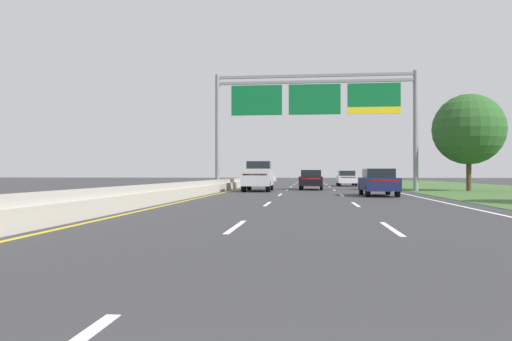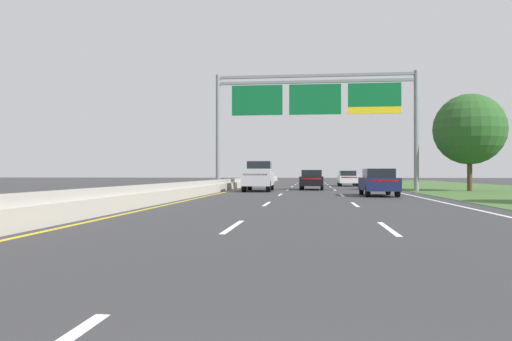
{
  "view_description": "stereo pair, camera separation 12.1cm",
  "coord_description": "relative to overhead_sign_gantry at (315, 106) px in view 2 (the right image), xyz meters",
  "views": [
    {
      "loc": [
        -0.06,
        -1.34,
        1.3
      ],
      "look_at": [
        -3.14,
        26.76,
        1.47
      ],
      "focal_mm": 34.47,
      "sensor_mm": 36.0,
      "label": 1
    },
    {
      "loc": [
        0.06,
        -1.33,
        1.3
      ],
      "look_at": [
        -3.14,
        26.76,
        1.47
      ],
      "focal_mm": 34.47,
      "sensor_mm": 36.0,
      "label": 2
    }
  ],
  "objects": [
    {
      "name": "median_barrier_concrete",
      "position": [
        -6.9,
        -0.48,
        -5.98
      ],
      "size": [
        0.6,
        110.0,
        0.85
      ],
      "color": "#A8A399",
      "rests_on": "ground"
    },
    {
      "name": "pickup_truck_silver",
      "position": [
        -4.13,
        -0.95,
        -5.26
      ],
      "size": [
        2.11,
        5.44,
        2.2
      ],
      "rotation": [
        0.0,
        0.0,
        1.59
      ],
      "color": "#B2B5BA",
      "rests_on": "ground"
    },
    {
      "name": "grass_verge_right",
      "position": [
        13.65,
        -0.48,
        -6.32
      ],
      "size": [
        14.0,
        110.0,
        0.02
      ],
      "primitive_type": "cube",
      "color": "#3D602D",
      "rests_on": "ground"
    },
    {
      "name": "car_black_centre_lane_sedan",
      "position": [
        -0.23,
        2.73,
        -5.51
      ],
      "size": [
        1.94,
        4.45,
        1.57
      ],
      "rotation": [
        0.0,
        0.0,
        1.54
      ],
      "color": "black",
      "rests_on": "ground"
    },
    {
      "name": "overhead_sign_gantry",
      "position": [
        0.0,
        0.0,
        0.0
      ],
      "size": [
        15.06,
        0.42,
        8.84
      ],
      "color": "gray",
      "rests_on": "ground"
    },
    {
      "name": "lane_striping",
      "position": [
        -0.3,
        -0.94,
        -6.33
      ],
      "size": [
        11.96,
        106.0,
        0.01
      ],
      "color": "white",
      "rests_on": "ground"
    },
    {
      "name": "car_navy_right_lane_sedan",
      "position": [
        3.59,
        -7.8,
        -5.51
      ],
      "size": [
        1.89,
        4.43,
        1.57
      ],
      "rotation": [
        0.0,
        0.0,
        1.59
      ],
      "color": "#161E47",
      "rests_on": "ground"
    },
    {
      "name": "ground_plane",
      "position": [
        -0.3,
        -0.48,
        -6.33
      ],
      "size": [
        220.0,
        220.0,
        0.0
      ],
      "primitive_type": "plane",
      "color": "#333335"
    },
    {
      "name": "car_white_right_lane_sedan",
      "position": [
        3.39,
        14.21,
        -5.51
      ],
      "size": [
        1.87,
        4.42,
        1.57
      ],
      "rotation": [
        0.0,
        0.0,
        1.58
      ],
      "color": "silver",
      "rests_on": "ground"
    },
    {
      "name": "roadside_tree_mid",
      "position": [
        11.26,
        0.69,
        -1.8
      ],
      "size": [
        5.18,
        5.18,
        7.13
      ],
      "color": "#4C3823",
      "rests_on": "ground"
    }
  ]
}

